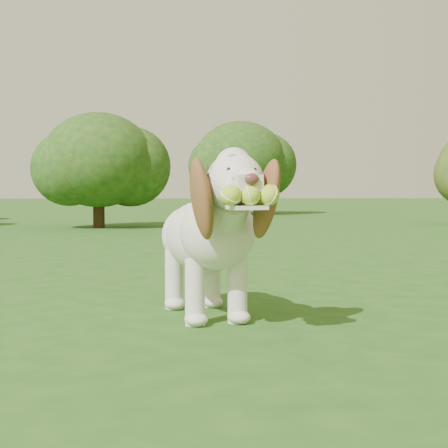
{
  "coord_description": "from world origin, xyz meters",
  "views": [
    {
      "loc": [
        0.29,
        -3.58,
        0.65
      ],
      "look_at": [
        0.47,
        -0.45,
        0.49
      ],
      "focal_mm": 55.0,
      "sensor_mm": 36.0,
      "label": 1
    }
  ],
  "objects": [
    {
      "name": "shrub_i",
      "position": [
        1.64,
        13.26,
        1.35
      ],
      "size": [
        2.22,
        2.22,
        2.3
      ],
      "color": "#382314",
      "rests_on": "ground"
    },
    {
      "name": "ground",
      "position": [
        0.0,
        0.0,
        0.0
      ],
      "size": [
        80.0,
        80.0,
        0.0
      ],
      "primitive_type": "plane",
      "color": "#214E16",
      "rests_on": "ground"
    },
    {
      "name": "dog",
      "position": [
        0.41,
        -0.2,
        0.44
      ],
      "size": [
        0.62,
        1.27,
        0.83
      ],
      "rotation": [
        0.0,
        0.0,
        0.23
      ],
      "color": "silver",
      "rests_on": "ground"
    },
    {
      "name": "shrub_b",
      "position": [
        -1.12,
        7.69,
        1.11
      ],
      "size": [
        1.82,
        1.82,
        1.88
      ],
      "color": "#382314",
      "rests_on": "ground"
    }
  ]
}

